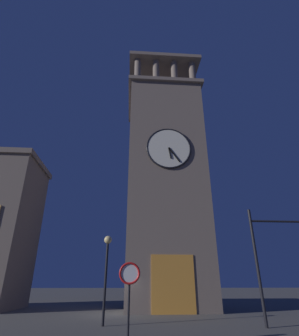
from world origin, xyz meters
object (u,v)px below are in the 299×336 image
clocktower (164,184)px  traffic_signal_near (275,247)px  no_horn_sign (129,280)px  street_lamp (107,260)px

clocktower → traffic_signal_near: 13.07m
clocktower → no_horn_sign: (3.19, 13.87, -8.86)m
street_lamp → clocktower: bearing=-117.4°
clocktower → no_horn_sign: bearing=77.1°
street_lamp → no_horn_sign: 5.48m
clocktower → no_horn_sign: size_ratio=10.03×
clocktower → no_horn_sign: clocktower is taller
street_lamp → no_horn_sign: size_ratio=1.65×
clocktower → no_horn_sign: 16.76m
clocktower → street_lamp: size_ratio=6.10×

